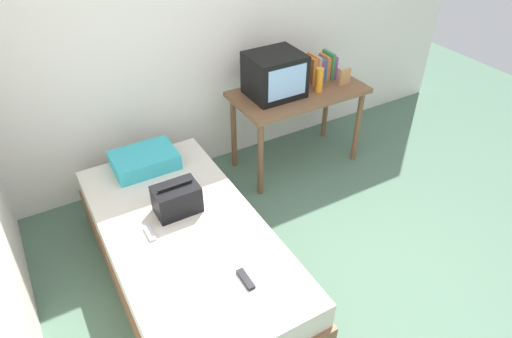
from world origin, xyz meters
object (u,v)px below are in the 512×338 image
(desk, at_px, (298,100))
(water_bottle, at_px, (319,80))
(handbag, at_px, (177,199))
(book_row, at_px, (320,68))
(picture_frame, at_px, (345,77))
(pillow, at_px, (145,160))
(remote_dark, at_px, (246,279))
(magazine, at_px, (190,275))
(tv, at_px, (275,75))
(bed, at_px, (188,253))
(remote_silver, at_px, (150,233))

(desk, distance_m, water_bottle, 0.26)
(handbag, bearing_deg, book_row, 22.89)
(water_bottle, xyz_separation_m, picture_frame, (0.27, -0.01, -0.03))
(pillow, distance_m, remote_dark, 1.36)
(water_bottle, bearing_deg, desk, 144.42)
(picture_frame, bearing_deg, remote_dark, -143.19)
(magazine, bearing_deg, remote_dark, -35.77)
(pillow, bearing_deg, picture_frame, -2.55)
(tv, xyz_separation_m, pillow, (-1.19, -0.06, -0.40))
(bed, xyz_separation_m, remote_dark, (0.14, -0.57, 0.25))
(desk, distance_m, remote_dark, 1.89)
(bed, xyz_separation_m, tv, (1.20, 0.84, 0.70))
(remote_silver, bearing_deg, book_row, 23.37)
(book_row, distance_m, handbag, 1.84)
(remote_silver, bearing_deg, tv, 28.82)
(water_bottle, distance_m, handbag, 1.64)
(desk, bearing_deg, remote_dark, -133.09)
(picture_frame, bearing_deg, tv, 167.44)
(pillow, distance_m, magazine, 1.17)
(magazine, distance_m, remote_silver, 0.45)
(bed, relative_size, remote_dark, 12.82)
(tv, distance_m, pillow, 1.26)
(tv, xyz_separation_m, handbag, (-1.17, -0.65, -0.36))
(bed, xyz_separation_m, pillow, (0.00, 0.78, 0.30))
(desk, height_order, picture_frame, picture_frame)
(desk, bearing_deg, handbag, -156.13)
(pillow, height_order, remote_dark, pillow)
(picture_frame, relative_size, remote_dark, 0.92)
(tv, relative_size, remote_dark, 2.82)
(magazine, bearing_deg, bed, 72.02)
(desk, distance_m, picture_frame, 0.46)
(book_row, bearing_deg, desk, -162.21)
(tv, bearing_deg, remote_dark, -126.88)
(picture_frame, relative_size, handbag, 0.48)
(pillow, bearing_deg, tv, 2.89)
(book_row, xyz_separation_m, remote_silver, (-1.92, -0.83, -0.39))
(water_bottle, bearing_deg, picture_frame, -1.40)
(picture_frame, xyz_separation_m, remote_silver, (-2.05, -0.63, -0.35))
(bed, bearing_deg, magazine, -107.98)
(picture_frame, distance_m, handbag, 1.89)
(desk, relative_size, magazine, 4.00)
(tv, distance_m, picture_frame, 0.66)
(water_bottle, relative_size, magazine, 0.72)
(tv, relative_size, picture_frame, 3.06)
(book_row, relative_size, remote_silver, 1.83)
(picture_frame, height_order, handbag, picture_frame)
(water_bottle, distance_m, remote_silver, 1.92)
(book_row, bearing_deg, tv, -174.09)
(bed, bearing_deg, water_bottle, 24.21)
(water_bottle, distance_m, magazine, 2.04)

